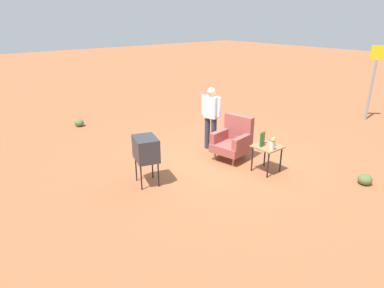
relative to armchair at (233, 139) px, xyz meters
The scene contains 13 objects.
ground_plane 0.54m from the armchair, 141.08° to the right, with size 60.00×60.00×0.00m, color #A05B38.
armchair is the anchor object (origin of this frame).
side_table 1.01m from the armchair, ahead, with size 0.56×0.56×0.62m.
tv_on_stand 2.38m from the armchair, 94.82° to the right, with size 0.70×0.60×1.03m.
person_standing 0.94m from the armchair, behind, with size 0.55×0.31×1.64m.
road_sign 6.01m from the armchair, 84.70° to the left, with size 0.33×0.33×2.44m.
bottle_tall_amber 0.90m from the armchair, ahead, with size 0.07×0.07×0.30m, color brown.
soda_can_blue 1.05m from the armchair, 14.89° to the left, with size 0.07×0.07×0.12m, color blue.
bottle_wine_green 0.98m from the armchair, ahead, with size 0.07×0.07×0.32m, color #1E5623.
bottle_short_clear 1.12m from the armchair, ahead, with size 0.06×0.06×0.20m, color silver.
flower_vase 1.24m from the armchair, ahead, with size 0.14×0.10×0.27m.
shrub_near 5.30m from the armchair, 158.70° to the right, with size 0.30×0.30×0.23m, color #516B38.
shrub_mid 2.99m from the armchair, 22.79° to the left, with size 0.29×0.29×0.22m, color #516B38.
Camera 1 is at (5.46, -5.53, 3.32)m, focal length 31.46 mm.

